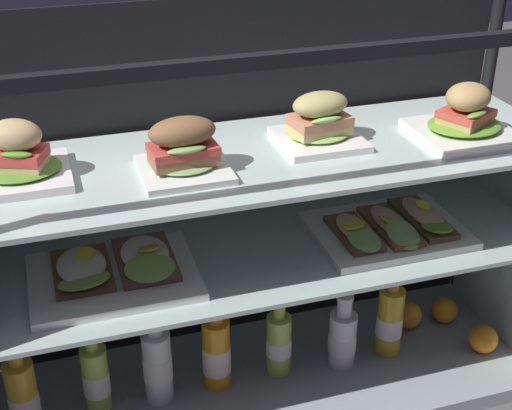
# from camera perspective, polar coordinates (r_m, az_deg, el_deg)

# --- Properties ---
(ground_plane) EXTENTS (6.00, 6.00, 0.02)m
(ground_plane) POSITION_cam_1_polar(r_m,az_deg,el_deg) (1.86, 0.00, -14.61)
(ground_plane) COLOR #545052
(ground_plane) RESTS_ON ground
(case_base_deck) EXTENTS (1.40, 0.45, 0.04)m
(case_base_deck) POSITION_cam_1_polar(r_m,az_deg,el_deg) (1.84, 0.00, -13.89)
(case_base_deck) COLOR #97A1A4
(case_base_deck) RESTS_ON ground
(case_frame) EXTENTS (1.40, 0.45, 0.92)m
(case_frame) POSITION_cam_1_polar(r_m,az_deg,el_deg) (1.68, -1.44, 1.48)
(case_frame) COLOR black
(case_frame) RESTS_ON ground
(riser_lower_tier) EXTENTS (1.34, 0.39, 0.35)m
(riser_lower_tier) POSITION_cam_1_polar(r_m,az_deg,el_deg) (1.71, 0.00, -8.98)
(riser_lower_tier) COLOR silver
(riser_lower_tier) RESTS_ON case_base_deck
(shelf_lower_glass) EXTENTS (1.35, 0.40, 0.01)m
(shelf_lower_glass) POSITION_cam_1_polar(r_m,az_deg,el_deg) (1.61, 0.00, -3.82)
(shelf_lower_glass) COLOR silver
(shelf_lower_glass) RESTS_ON riser_lower_tier
(riser_upper_tier) EXTENTS (1.34, 0.39, 0.22)m
(riser_upper_tier) POSITION_cam_1_polar(r_m,az_deg,el_deg) (1.55, 0.00, -0.18)
(riser_upper_tier) COLOR silver
(riser_upper_tier) RESTS_ON shelf_lower_glass
(shelf_upper_glass) EXTENTS (1.35, 0.40, 0.01)m
(shelf_upper_glass) POSITION_cam_1_polar(r_m,az_deg,el_deg) (1.50, 0.00, 3.74)
(shelf_upper_glass) COLOR silver
(shelf_upper_glass) RESTS_ON riser_upper_tier
(plated_roll_sandwich_center) EXTENTS (0.19, 0.19, 0.12)m
(plated_roll_sandwich_center) POSITION_cam_1_polar(r_m,az_deg,el_deg) (1.45, -18.15, 3.39)
(plated_roll_sandwich_center) COLOR white
(plated_roll_sandwich_center) RESTS_ON shelf_upper_glass
(plated_roll_sandwich_right_of_center) EXTENTS (0.17, 0.17, 0.11)m
(plated_roll_sandwich_right_of_center) POSITION_cam_1_polar(r_m,az_deg,el_deg) (1.41, -5.73, 4.25)
(plated_roll_sandwich_right_of_center) COLOR white
(plated_roll_sandwich_right_of_center) RESTS_ON shelf_upper_glass
(plated_roll_sandwich_far_left) EXTENTS (0.18, 0.18, 0.11)m
(plated_roll_sandwich_far_left) POSITION_cam_1_polar(r_m,az_deg,el_deg) (1.54, 5.00, 6.40)
(plated_roll_sandwich_far_left) COLOR white
(plated_roll_sandwich_far_left) RESTS_ON shelf_upper_glass
(plated_roll_sandwich_near_left_corner) EXTENTS (0.21, 0.21, 0.12)m
(plated_roll_sandwich_near_left_corner) POSITION_cam_1_polar(r_m,az_deg,el_deg) (1.64, 16.09, 6.48)
(plated_roll_sandwich_near_left_corner) COLOR white
(plated_roll_sandwich_near_left_corner) RESTS_ON shelf_upper_glass
(open_sandwich_tray_near_right_corner) EXTENTS (0.34, 0.26, 0.06)m
(open_sandwich_tray_near_right_corner) POSITION_cam_1_polar(r_m,az_deg,el_deg) (1.53, -11.00, -5.12)
(open_sandwich_tray_near_right_corner) COLOR white
(open_sandwich_tray_near_right_corner) RESTS_ON shelf_lower_glass
(open_sandwich_tray_right_of_center) EXTENTS (0.34, 0.26, 0.06)m
(open_sandwich_tray_right_of_center) POSITION_cam_1_polar(r_m,az_deg,el_deg) (1.68, 10.48, -1.78)
(open_sandwich_tray_right_of_center) COLOR white
(open_sandwich_tray_right_of_center) RESTS_ON shelf_lower_glass
(juice_bottle_tucked_behind) EXTENTS (0.07, 0.07, 0.24)m
(juice_bottle_tucked_behind) POSITION_cam_1_polar(r_m,az_deg,el_deg) (1.72, -17.80, -14.08)
(juice_bottle_tucked_behind) COLOR gold
(juice_bottle_tucked_behind) RESTS_ON case_base_deck
(juice_bottle_near_post) EXTENTS (0.06, 0.06, 0.23)m
(juice_bottle_near_post) POSITION_cam_1_polar(r_m,az_deg,el_deg) (1.73, -12.45, -12.99)
(juice_bottle_near_post) COLOR #B9D851
(juice_bottle_near_post) RESTS_ON case_base_deck
(juice_bottle_back_left) EXTENTS (0.07, 0.07, 0.23)m
(juice_bottle_back_left) POSITION_cam_1_polar(r_m,az_deg,el_deg) (1.72, -7.73, -12.30)
(juice_bottle_back_left) COLOR silver
(juice_bottle_back_left) RESTS_ON case_base_deck
(juice_bottle_front_left_end) EXTENTS (0.07, 0.07, 0.23)m
(juice_bottle_front_left_end) POSITION_cam_1_polar(r_m,az_deg,el_deg) (1.75, -3.12, -11.42)
(juice_bottle_front_left_end) COLOR orange
(juice_bottle_front_left_end) RESTS_ON case_base_deck
(juice_bottle_back_right) EXTENTS (0.06, 0.06, 0.22)m
(juice_bottle_back_right) POSITION_cam_1_polar(r_m,az_deg,el_deg) (1.79, 1.79, -10.69)
(juice_bottle_back_right) COLOR #B2CE54
(juice_bottle_back_right) RESTS_ON case_base_deck
(juice_bottle_front_right_end) EXTENTS (0.07, 0.07, 0.20)m
(juice_bottle_front_right_end) POSITION_cam_1_polar(r_m,az_deg,el_deg) (1.83, 6.79, -10.23)
(juice_bottle_front_right_end) COLOR white
(juice_bottle_front_right_end) RESTS_ON case_base_deck
(juice_bottle_front_middle) EXTENTS (0.07, 0.07, 0.23)m
(juice_bottle_front_middle) POSITION_cam_1_polar(r_m,az_deg,el_deg) (1.88, 10.37, -8.77)
(juice_bottle_front_middle) COLOR gold
(juice_bottle_front_middle) RESTS_ON case_base_deck
(orange_fruit_beside_bottles) EXTENTS (0.07, 0.07, 0.07)m
(orange_fruit_beside_bottles) POSITION_cam_1_polar(r_m,az_deg,el_deg) (2.04, 14.58, -7.99)
(orange_fruit_beside_bottles) COLOR orange
(orange_fruit_beside_bottles) RESTS_ON case_base_deck
(orange_fruit_near_left_post) EXTENTS (0.07, 0.07, 0.07)m
(orange_fruit_near_left_post) POSITION_cam_1_polar(r_m,az_deg,el_deg) (1.97, 17.39, -9.97)
(orange_fruit_near_left_post) COLOR orange
(orange_fruit_near_left_post) RESTS_ON case_base_deck
(orange_fruit_rolled_forward) EXTENTS (0.07, 0.07, 0.07)m
(orange_fruit_rolled_forward) POSITION_cam_1_polar(r_m,az_deg,el_deg) (2.00, 11.85, -8.43)
(orange_fruit_rolled_forward) COLOR orange
(orange_fruit_rolled_forward) RESTS_ON case_base_deck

